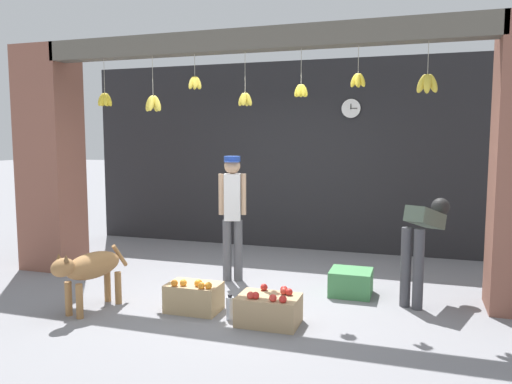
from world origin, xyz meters
TOP-DOWN VIEW (x-y plane):
  - ground_plane at (0.00, 0.00)m, footprint 60.00×60.00m
  - shop_back_wall at (0.00, 2.53)m, footprint 7.17×0.12m
  - shop_pillar_left at (-2.93, 0.30)m, footprint 0.70×0.60m
  - storefront_awning at (-0.01, 0.12)m, footprint 5.27×0.31m
  - dog at (-1.34, -1.07)m, footprint 0.41×0.98m
  - shopkeeper at (-0.33, 0.43)m, footprint 0.33×0.28m
  - worker_stooping at (1.93, 0.27)m, footprint 0.51×0.81m
  - fruit_crate_oranges at (-0.32, -0.75)m, footprint 0.55×0.36m
  - fruit_crate_apples at (0.53, -0.86)m, footprint 0.59×0.41m
  - produce_box_green at (1.17, 0.31)m, footprint 0.47×0.44m
  - water_bottle at (0.13, -0.86)m, footprint 0.08×0.08m
  - wall_clock at (0.86, 2.45)m, footprint 0.30×0.03m

SIDE VIEW (x-z plane):
  - ground_plane at x=0.00m, z-range 0.00..0.00m
  - water_bottle at x=0.13m, z-range -0.01..0.24m
  - produce_box_green at x=1.17m, z-range 0.00..0.29m
  - fruit_crate_apples at x=0.53m, z-range -0.03..0.32m
  - fruit_crate_oranges at x=-0.32m, z-range -0.03..0.33m
  - dog at x=-1.34m, z-range 0.12..0.79m
  - worker_stooping at x=1.93m, z-range 0.19..1.30m
  - shopkeeper at x=-0.33m, z-range 0.13..1.70m
  - shop_back_wall at x=0.00m, z-range 0.00..3.01m
  - shop_pillar_left at x=-2.93m, z-range 0.00..3.01m
  - wall_clock at x=0.86m, z-range 2.09..2.39m
  - storefront_awning at x=-0.01m, z-range 2.39..3.30m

